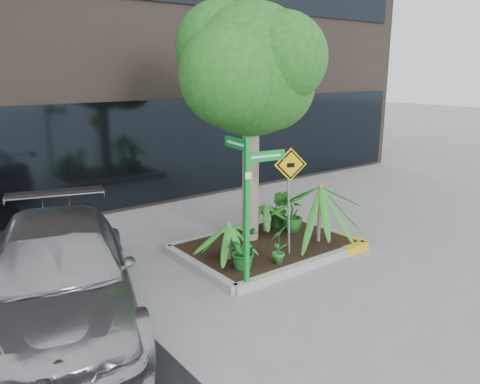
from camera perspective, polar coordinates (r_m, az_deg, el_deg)
ground at (r=8.88m, az=3.60°, el=-8.00°), size 80.00×80.00×0.00m
planter at (r=9.18m, az=3.59°, el=-6.55°), size 3.35×2.36×0.15m
tree at (r=8.85m, az=1.29°, el=14.64°), size 3.12×2.77×4.68m
palm_front at (r=9.09m, az=9.80°, el=0.63°), size 1.32×1.32×1.47m
palm_left at (r=8.20m, az=-1.36°, el=-3.96°), size 0.78×0.78×0.87m
palm_back at (r=9.69m, az=3.10°, el=-1.52°), size 0.69×0.69×0.77m
parked_car at (r=6.94m, az=-21.24°, el=-9.41°), size 3.26×5.18×1.40m
shrub_a at (r=7.94m, az=0.24°, el=-7.10°), size 0.81×0.81×0.65m
shrub_b at (r=9.77m, az=6.48°, el=-2.72°), size 0.48×0.48×0.73m
shrub_c at (r=8.15m, az=4.73°, el=-6.39°), size 0.50×0.50×0.69m
shrub_d at (r=9.95m, az=4.91°, el=-2.02°), size 0.61×0.61×0.84m
street_sign_post at (r=7.17m, az=0.96°, el=-0.70°), size 0.72×0.77×2.45m
cattle_sign at (r=8.38m, az=6.08°, el=1.13°), size 0.56×0.26×1.95m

